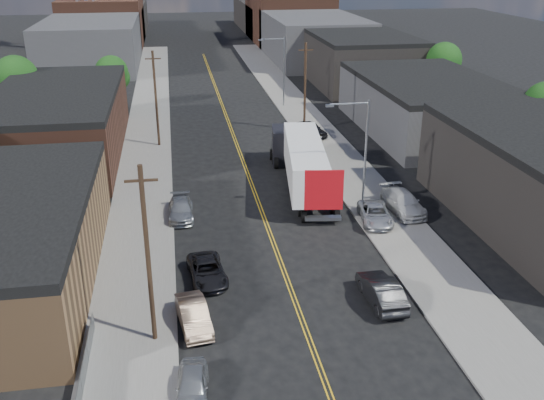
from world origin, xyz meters
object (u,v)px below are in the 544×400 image
object	(u,v)px
car_right_lot_c	(311,129)
car_left_a	(192,386)
car_right_lot_b	(403,202)
car_left_c	(207,271)
car_left_b	(194,315)
semi_truck	(301,159)
car_right_lot_a	(375,214)
car_right_oncoming	(381,291)
car_left_d	(181,210)

from	to	relation	value
car_right_lot_c	car_left_a	bearing A→B (deg)	-131.68
car_left_a	car_right_lot_c	distance (m)	43.01
car_right_lot_b	car_left_c	bearing A→B (deg)	-157.63
car_left_b	car_left_c	world-z (taller)	car_left_b
semi_truck	car_left_b	bearing A→B (deg)	-109.29
car_right_lot_a	car_right_lot_c	bearing A→B (deg)	97.28
semi_truck	car_left_b	distance (m)	22.70
car_left_a	car_right_lot_c	size ratio (longest dim) A/B	0.81
semi_truck	car_left_c	size ratio (longest dim) A/B	3.70
car_right_lot_a	car_left_c	bearing A→B (deg)	-146.18
car_left_a	car_right_lot_b	distance (m)	25.61
car_left_b	car_right_oncoming	xyz separation A→B (m)	(11.07, 0.67, 0.08)
car_left_c	car_right_lot_a	world-z (taller)	car_right_lot_a
semi_truck	car_right_lot_a	size ratio (longest dim) A/B	3.65
car_right_oncoming	car_left_d	bearing A→B (deg)	-53.57
car_left_a	car_left_c	xyz separation A→B (m)	(1.40, 10.79, 0.02)
car_right_lot_a	car_right_lot_c	world-z (taller)	car_right_lot_c
car_left_c	car_right_lot_a	size ratio (longest dim) A/B	0.99
semi_truck	car_right_lot_a	world-z (taller)	semi_truck
car_left_c	car_left_a	bearing A→B (deg)	-102.79
semi_truck	car_right_oncoming	xyz separation A→B (m)	(0.81, -19.49, -1.75)
car_right_lot_a	car_right_lot_c	distance (m)	23.15
car_left_a	car_left_d	world-z (taller)	car_left_d
car_right_lot_b	car_right_lot_c	xyz separation A→B (m)	(-2.59, 21.59, 0.00)
car_left_b	car_left_d	size ratio (longest dim) A/B	0.93
car_left_c	car_right_lot_b	world-z (taller)	car_right_lot_b
car_left_d	car_right_lot_b	world-z (taller)	car_right_lot_b
car_left_d	car_right_oncoming	world-z (taller)	car_right_oncoming
car_right_lot_b	semi_truck	bearing A→B (deg)	129.45
car_left_c	semi_truck	bearing A→B (deg)	53.36
semi_truck	car_right_oncoming	distance (m)	19.58
car_left_b	car_right_lot_a	size ratio (longest dim) A/B	0.91
car_right_lot_b	car_right_lot_a	bearing A→B (deg)	-155.14
car_left_b	car_left_a	bearing A→B (deg)	-101.03
car_right_oncoming	car_right_lot_a	distance (m)	11.26
car_left_c	car_right_lot_c	distance (m)	32.49
car_left_a	car_right_lot_b	size ratio (longest dim) A/B	0.69
car_left_d	car_right_lot_c	distance (m)	24.56
semi_truck	car_right_lot_c	bearing A→B (deg)	81.39
car_right_lot_a	car_right_lot_b	world-z (taller)	car_right_lot_b
semi_truck	car_right_lot_b	bearing A→B (deg)	-38.68
car_right_oncoming	car_right_lot_c	size ratio (longest dim) A/B	1.04
car_right_lot_c	car_right_oncoming	bearing A→B (deg)	-117.28
car_left_a	car_left_b	xyz separation A→B (m)	(0.33, 5.76, 0.08)
car_left_b	car_right_lot_c	size ratio (longest dim) A/B	0.94
car_right_lot_c	car_left_c	bearing A→B (deg)	-135.92
car_left_b	car_left_c	size ratio (longest dim) A/B	0.92
car_left_b	car_right_lot_b	distance (m)	21.47
car_right_oncoming	car_right_lot_c	distance (m)	34.11
car_right_oncoming	car_right_lot_a	world-z (taller)	car_right_oncoming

